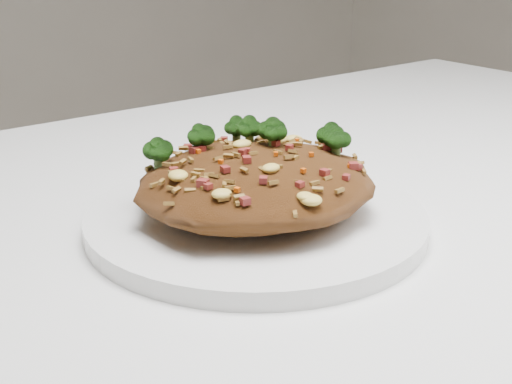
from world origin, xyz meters
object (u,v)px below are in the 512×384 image
at_px(plate, 256,219).
at_px(fork, 264,162).
at_px(dining_table, 346,298).
at_px(fried_rice, 256,173).

height_order(plate, fork, fork).
height_order(dining_table, plate, plate).
xyz_separation_m(dining_table, fried_rice, (-0.09, 0.01, 0.13)).
distance_m(plate, fried_rice, 0.04).
bearing_deg(fried_rice, dining_table, -4.54).
distance_m(dining_table, plate, 0.14).
height_order(plate, fried_rice, fried_rice).
distance_m(dining_table, fork, 0.14).
relative_size(plate, fried_rice, 1.41).
bearing_deg(plate, fork, 48.68).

